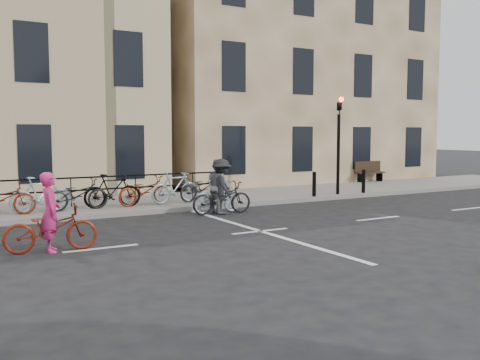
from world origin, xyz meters
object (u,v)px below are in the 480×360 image
cyclist_dark (222,192)px  bench (369,171)px  cyclist_pink (51,224)px  cyclist_grey (218,191)px  traffic_light (339,133)px

cyclist_dark → bench: bearing=-60.8°
bench → cyclist_pink: (-15.98, -7.51, -0.10)m
bench → cyclist_grey: 11.43m
cyclist_grey → cyclist_dark: bearing=-174.8°
cyclist_grey → cyclist_dark: 0.18m
traffic_light → cyclist_pink: bearing=-159.8°
cyclist_pink → traffic_light: bearing=-63.3°
bench → cyclist_dark: cyclist_dark is taller
traffic_light → cyclist_grey: 6.08m
traffic_light → cyclist_pink: size_ratio=2.03×
bench → traffic_light: bearing=-144.8°
cyclist_pink → cyclist_grey: bearing=-54.9°
traffic_light → bench: 6.14m
traffic_light → bench: (4.80, 3.39, -1.78)m
bench → cyclist_dark: (-10.47, -4.70, -0.01)m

